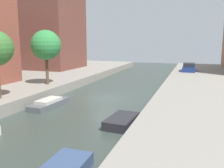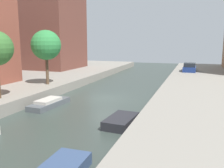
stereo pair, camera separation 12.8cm
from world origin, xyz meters
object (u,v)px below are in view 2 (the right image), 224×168
moored_boat_left_2 (49,103)px  apartment_tower_far (48,6)px  street_tree_2 (46,45)px  parked_car (190,68)px  moored_boat_right_2 (121,121)px

moored_boat_left_2 → apartment_tower_far: bearing=122.8°
apartment_tower_far → moored_boat_left_2: (12.45, -19.32, -11.14)m
apartment_tower_far → street_tree_2: apartment_tower_far is taller
parked_car → moored_boat_left_2: bearing=-116.8°
apartment_tower_far → street_tree_2: 18.39m
moored_boat_left_2 → moored_boat_right_2: (7.29, -2.55, -0.00)m
street_tree_2 → parked_car: size_ratio=1.41×
moored_boat_left_2 → moored_boat_right_2: 7.73m
parked_car → moored_boat_left_2: (-11.01, -21.79, -1.27)m
street_tree_2 → moored_boat_left_2: street_tree_2 is taller
apartment_tower_far → moored_boat_right_2: size_ratio=6.62×
moored_boat_left_2 → parked_car: bearing=63.2°
street_tree_2 → moored_boat_left_2: bearing=-55.5°
apartment_tower_far → parked_car: apartment_tower_far is taller
apartment_tower_far → street_tree_2: (9.22, -14.63, -6.26)m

